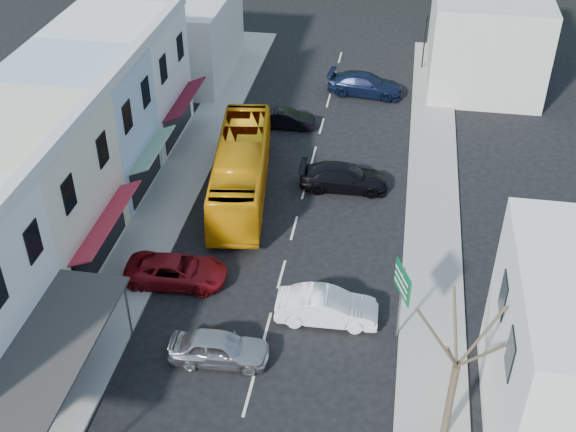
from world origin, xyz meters
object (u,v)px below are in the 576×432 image
object	(u,v)px
car_silver	(219,348)
direction_sign	(400,303)
pedestrian_left	(92,285)
street_tree	(457,366)
traffic_signal	(424,42)
car_red	(177,271)
car_white	(327,308)
bus	(241,170)

from	to	relation	value
car_silver	direction_sign	size ratio (longest dim) A/B	1.10
pedestrian_left	street_tree	distance (m)	17.49
car_silver	traffic_signal	distance (m)	34.04
car_silver	street_tree	size ratio (longest dim) A/B	0.57
street_tree	traffic_signal	bearing A→B (deg)	92.18
car_silver	direction_sign	world-z (taller)	direction_sign
car_red	pedestrian_left	world-z (taller)	pedestrian_left
pedestrian_left	street_tree	size ratio (longest dim) A/B	0.22
street_tree	pedestrian_left	bearing A→B (deg)	162.42
car_white	car_red	bearing A→B (deg)	76.70
car_silver	car_red	bearing A→B (deg)	31.22
car_white	pedestrian_left	distance (m)	11.15
street_tree	traffic_signal	distance (m)	35.52
bus	direction_sign	world-z (taller)	direction_sign
car_silver	street_tree	world-z (taller)	street_tree
street_tree	traffic_signal	world-z (taller)	street_tree
car_white	pedestrian_left	xyz separation A→B (m)	(-11.13, -0.55, 0.30)
pedestrian_left	street_tree	xyz separation A→B (m)	(16.45, -5.21, 2.89)
car_silver	street_tree	bearing A→B (deg)	-108.03
bus	street_tree	bearing A→B (deg)	-61.25
direction_sign	pedestrian_left	bearing A→B (deg)	158.38
direction_sign	traffic_signal	size ratio (longest dim) A/B	0.91
car_red	street_tree	distance (m)	15.19
car_silver	direction_sign	bearing A→B (deg)	-73.63
bus	pedestrian_left	distance (m)	11.57
car_silver	pedestrian_left	bearing A→B (deg)	64.53
car_red	direction_sign	bearing A→B (deg)	-104.46
car_white	street_tree	xyz separation A→B (m)	(5.32, -5.76, 3.19)
car_white	direction_sign	size ratio (longest dim) A/B	1.10
car_white	direction_sign	world-z (taller)	direction_sign
car_silver	car_red	distance (m)	5.85
car_white	car_silver	bearing A→B (deg)	125.39
bus	car_white	size ratio (longest dim) A/B	2.64
car_white	pedestrian_left	bearing A→B (deg)	90.71
car_white	car_red	world-z (taller)	same
pedestrian_left	street_tree	bearing A→B (deg)	-104.37
direction_sign	street_tree	bearing A→B (deg)	-90.19
street_tree	bus	bearing A→B (deg)	126.33
street_tree	car_white	bearing A→B (deg)	132.74
bus	direction_sign	size ratio (longest dim) A/B	2.91
bus	direction_sign	bearing A→B (deg)	-55.39
pedestrian_left	direction_sign	size ratio (longest dim) A/B	0.43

